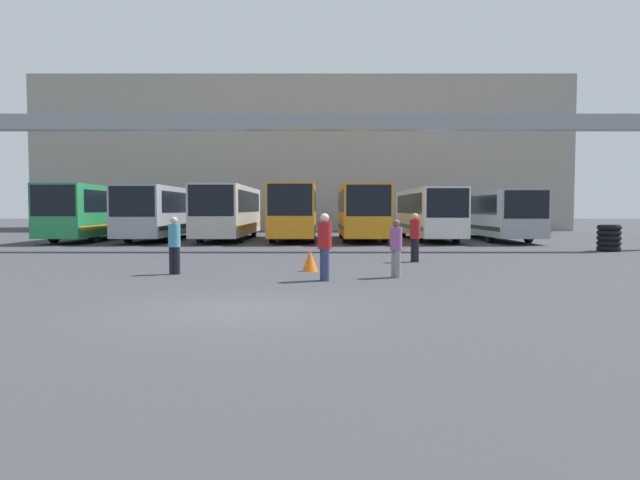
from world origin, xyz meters
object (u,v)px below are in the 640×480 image
(bus_slot_2, at_px, (228,209))
(bus_slot_4, at_px, (360,209))
(bus_slot_6, at_px, (490,212))
(traffic_cone, at_px, (309,260))
(pedestrian_near_right, at_px, (414,236))
(bus_slot_3, at_px, (293,209))
(pedestrian_far_center, at_px, (173,244))
(bus_slot_1, at_px, (163,210))
(bus_slot_5, at_px, (426,211))
(tire_stack, at_px, (607,238))
(bus_slot_0, at_px, (93,209))
(pedestrian_mid_left, at_px, (395,247))
(pedestrian_mid_right, at_px, (323,245))

(bus_slot_2, height_order, bus_slot_4, same)
(bus_slot_6, bearing_deg, traffic_cone, -121.25)
(bus_slot_4, distance_m, pedestrian_near_right, 14.23)
(bus_slot_3, distance_m, pedestrian_far_center, 18.22)
(pedestrian_far_center, relative_size, pedestrian_near_right, 0.96)
(bus_slot_1, height_order, bus_slot_3, bus_slot_3)
(bus_slot_4, relative_size, pedestrian_near_right, 5.86)
(bus_slot_3, relative_size, bus_slot_5, 0.91)
(tire_stack, bearing_deg, bus_slot_0, 161.00)
(bus_slot_1, relative_size, pedestrian_far_center, 7.27)
(bus_slot_0, height_order, bus_slot_5, bus_slot_0)
(bus_slot_5, height_order, traffic_cone, bus_slot_5)
(tire_stack, bearing_deg, bus_slot_2, 152.50)
(pedestrian_mid_left, relative_size, tire_stack, 1.36)
(bus_slot_5, xyz_separation_m, pedestrian_mid_right, (-6.52, -19.98, -0.83))
(bus_slot_0, bearing_deg, bus_slot_1, 8.48)
(pedestrian_far_center, xyz_separation_m, pedestrian_near_right, (7.74, 3.88, 0.04))
(bus_slot_4, relative_size, traffic_cone, 15.59)
(bus_slot_1, xyz_separation_m, bus_slot_6, (20.53, -0.00, -0.13))
(bus_slot_2, bearing_deg, bus_slot_1, 178.23)
(bus_slot_6, height_order, pedestrian_mid_left, bus_slot_6)
(pedestrian_far_center, distance_m, pedestrian_mid_left, 6.47)
(bus_slot_2, xyz_separation_m, pedestrian_far_center, (1.38, -18.91, -0.99))
(bus_slot_5, height_order, pedestrian_near_right, bus_slot_5)
(bus_slot_2, height_order, pedestrian_mid_right, bus_slot_2)
(bus_slot_4, height_order, bus_slot_6, bus_slot_4)
(bus_slot_5, relative_size, pedestrian_mid_left, 6.86)
(bus_slot_5, bearing_deg, bus_slot_0, -179.88)
(pedestrian_mid_right, bearing_deg, pedestrian_far_center, -128.70)
(pedestrian_mid_right, bearing_deg, bus_slot_4, 153.15)
(bus_slot_1, xyz_separation_m, bus_slot_2, (4.11, -0.13, 0.04))
(bus_slot_0, height_order, tire_stack, bus_slot_0)
(bus_slot_1, relative_size, traffic_cone, 18.56)
(bus_slot_2, height_order, bus_slot_5, bus_slot_2)
(bus_slot_2, distance_m, bus_slot_5, 12.32)
(pedestrian_mid_left, distance_m, traffic_cone, 2.98)
(pedestrian_mid_left, xyz_separation_m, tire_stack, (11.01, 9.93, -0.27))
(pedestrian_mid_right, xyz_separation_m, pedestrian_far_center, (-4.41, 1.51, -0.06))
(traffic_cone, bearing_deg, bus_slot_4, 80.63)
(bus_slot_0, xyz_separation_m, bus_slot_6, (24.63, 0.61, -0.16))
(bus_slot_6, relative_size, pedestrian_far_center, 7.27)
(pedestrian_near_right, distance_m, tire_stack, 11.03)
(bus_slot_5, height_order, pedestrian_mid_right, bus_slot_5)
(pedestrian_far_center, distance_m, tire_stack, 19.67)
(bus_slot_2, bearing_deg, bus_slot_3, -12.66)
(bus_slot_0, height_order, pedestrian_mid_left, bus_slot_0)
(bus_slot_4, bearing_deg, pedestrian_mid_left, -91.23)
(pedestrian_far_center, relative_size, tire_stack, 1.41)
(bus_slot_2, distance_m, pedestrian_mid_left, 21.24)
(bus_slot_3, distance_m, bus_slot_4, 4.11)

